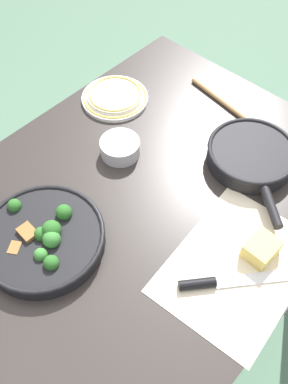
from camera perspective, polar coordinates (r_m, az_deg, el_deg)
name	(u,v)px	position (r m, az deg, el deg)	size (l,w,h in m)	color
ground_plane	(144,306)	(1.80, 0.00, -14.96)	(14.00, 14.00, 0.00)	#51755B
dining_table_red	(144,215)	(1.20, 0.00, -3.07)	(1.16, 0.89, 0.76)	#2D2826
skillet_broccoli	(42,237)	(1.06, -13.43, -5.90)	(0.30, 0.44, 0.08)	black
skillet_eggs	(251,156)	(1.22, 14.11, 4.74)	(0.29, 0.32, 0.05)	black
wooden_spoon	(249,122)	(1.34, 13.81, 9.11)	(0.09, 0.40, 0.02)	#A87A4C
parchment_sheet	(236,267)	(1.05, 12.22, -9.70)	(0.40, 0.31, 0.00)	beige
grater_knife	(220,282)	(1.01, 10.15, -11.71)	(0.23, 0.20, 0.02)	silver
cheese_block	(261,249)	(1.05, 15.36, -7.37)	(0.08, 0.07, 0.05)	#E0C15B
dinner_plate_stack	(115,96)	(1.38, -3.91, 12.60)	(0.21, 0.21, 0.03)	silver
prep_bowl_steel	(120,147)	(1.21, -3.22, 5.95)	(0.11, 0.11, 0.05)	#B7B7BC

